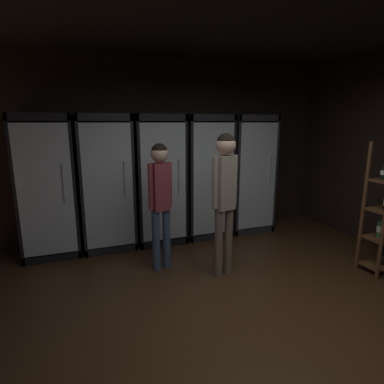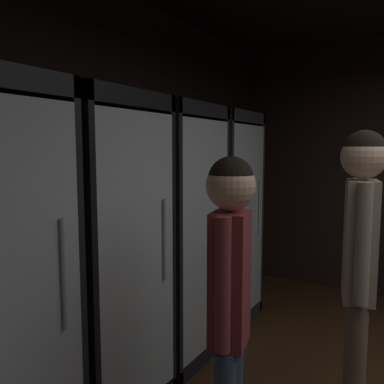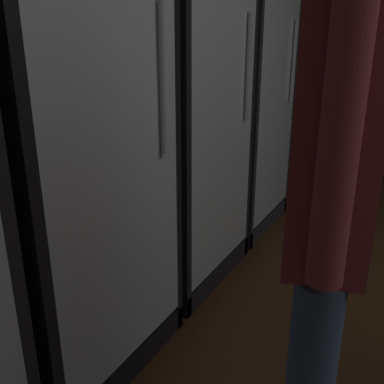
% 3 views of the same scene
% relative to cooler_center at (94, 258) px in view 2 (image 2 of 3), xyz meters
% --- Properties ---
extents(wall_back, '(6.00, 0.06, 2.80)m').
position_rel_cooler_center_xyz_m(wall_back, '(0.42, 0.32, 0.45)').
color(wall_back, black).
rests_on(wall_back, ground).
extents(cooler_center, '(0.74, 0.66, 1.95)m').
position_rel_cooler_center_xyz_m(cooler_center, '(0.00, 0.00, 0.00)').
color(cooler_center, black).
rests_on(cooler_center, ground).
extents(cooler_right, '(0.74, 0.66, 1.95)m').
position_rel_cooler_center_xyz_m(cooler_right, '(0.78, 0.00, -0.00)').
color(cooler_right, black).
rests_on(cooler_right, ground).
extents(cooler_far_right, '(0.74, 0.66, 1.95)m').
position_rel_cooler_center_xyz_m(cooler_far_right, '(1.56, 0.00, -0.00)').
color(cooler_far_right, '#2B2B30').
rests_on(cooler_far_right, ground).
extents(shopper_near, '(0.31, 0.21, 1.59)m').
position_rel_cooler_center_xyz_m(shopper_near, '(-0.23, -1.03, 0.05)').
color(shopper_near, '#384C66').
rests_on(shopper_near, ground).
extents(shopper_far, '(0.34, 0.23, 1.72)m').
position_rel_cooler_center_xyz_m(shopper_far, '(0.43, -1.45, 0.15)').
color(shopper_far, '#72604C').
rests_on(shopper_far, ground).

